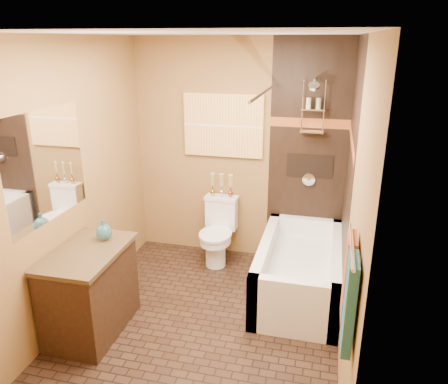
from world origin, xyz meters
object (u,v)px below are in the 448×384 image
(sunset_painting, at_px, (223,126))
(vanity, at_px, (90,291))
(bathtub, at_px, (299,274))
(toilet, at_px, (218,231))

(sunset_painting, xyz_separation_m, vanity, (-0.75, -1.76, -1.16))
(vanity, bearing_deg, bathtub, 30.09)
(toilet, bearing_deg, bathtub, -24.29)
(sunset_painting, relative_size, toilet, 1.21)
(bathtub, relative_size, vanity, 1.68)
(sunset_painting, xyz_separation_m, bathtub, (0.97, -0.73, -1.33))
(sunset_painting, bearing_deg, vanity, -113.18)
(sunset_painting, relative_size, bathtub, 0.60)
(toilet, bearing_deg, sunset_painting, 91.65)
(vanity, bearing_deg, toilet, 62.61)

